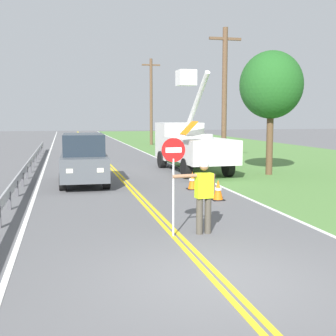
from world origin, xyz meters
TOP-DOWN VIEW (x-y plane):
  - ground_plane at (0.00, 0.00)m, footprint 160.00×160.00m
  - grass_verge_right at (11.60, 20.00)m, footprint 16.00×110.00m
  - centerline_yellow_left at (-0.09, 20.00)m, footprint 0.11×110.00m
  - centerline_yellow_right at (0.09, 20.00)m, footprint 0.11×110.00m
  - edge_line_right at (3.60, 20.00)m, footprint 0.12×110.00m
  - edge_line_left at (-3.60, 20.00)m, footprint 0.12×110.00m
  - flagger_worker at (0.68, 2.91)m, footprint 1.08×0.28m
  - stop_sign_paddle at (-0.08, 2.83)m, footprint 0.56×0.04m
  - utility_bucket_truck at (3.79, 14.79)m, footprint 2.67×6.89m
  - oncoming_suv_nearest at (-1.75, 11.50)m, footprint 2.02×4.65m
  - utility_pole_near at (6.08, 15.99)m, footprint 1.80×0.28m
  - utility_pole_mid at (5.94, 35.87)m, footprint 1.80×0.28m
  - traffic_cone_lead at (2.49, 6.89)m, footprint 0.40×0.40m
  - traffic_cone_mid at (2.27, 9.21)m, footprint 0.40×0.40m
  - guardrail_left_shoulder at (-4.20, 14.91)m, footprint 0.10×32.00m
  - roadside_tree_verge at (7.13, 12.53)m, footprint 3.00×3.00m

SIDE VIEW (x-z plane):
  - ground_plane at x=0.00m, z-range 0.00..0.00m
  - grass_verge_right at x=11.60m, z-range 0.00..0.01m
  - centerline_yellow_left at x=-0.09m, z-range 0.00..0.01m
  - centerline_yellow_right at x=0.09m, z-range 0.00..0.01m
  - edge_line_right at x=3.60m, z-range 0.00..0.01m
  - edge_line_left at x=-3.60m, z-range 0.00..0.01m
  - traffic_cone_lead at x=2.49m, z-range -0.01..0.69m
  - traffic_cone_mid at x=2.27m, z-range -0.01..0.69m
  - guardrail_left_shoulder at x=-4.20m, z-range 0.16..0.87m
  - flagger_worker at x=0.68m, z-range 0.13..1.96m
  - oncoming_suv_nearest at x=-1.75m, z-range 0.01..2.11m
  - utility_bucket_truck at x=3.79m, z-range -1.20..4.01m
  - stop_sign_paddle at x=-0.08m, z-range 0.54..2.87m
  - utility_pole_near at x=6.08m, z-range 0.18..7.74m
  - roadside_tree_verge at x=7.13m, z-range 1.32..7.22m
  - utility_pole_mid at x=5.94m, z-range 0.18..8.53m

